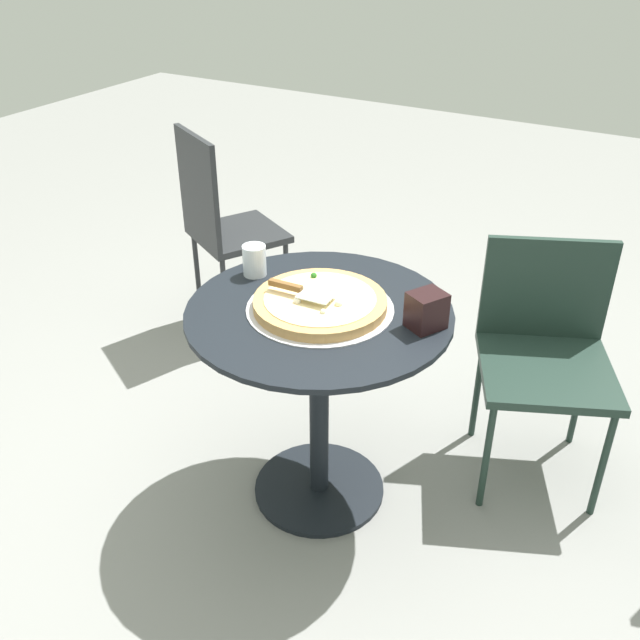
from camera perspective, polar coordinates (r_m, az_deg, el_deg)
ground_plane at (r=2.58m, az=-0.06°, el=-13.38°), size 10.00×10.00×0.00m
patio_table at (r=2.24m, az=-0.07°, el=-3.76°), size 0.81×0.81×0.73m
pizza_on_tray at (r=2.13m, az=-0.00°, el=1.34°), size 0.44×0.44×0.05m
pizza_server at (r=2.11m, az=-1.60°, el=2.42°), size 0.21×0.08×0.02m
drinking_cup at (r=2.32m, az=-5.26°, el=4.77°), size 0.08×0.08×0.10m
napkin_dispenser at (r=2.04m, az=8.52°, el=0.77°), size 0.12×0.13×0.11m
patio_chair_near at (r=2.52m, az=17.56°, el=-1.92°), size 0.57×0.57×0.83m
patio_chair_corner at (r=3.25m, az=-7.88°, el=7.95°), size 0.51×0.51×0.95m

